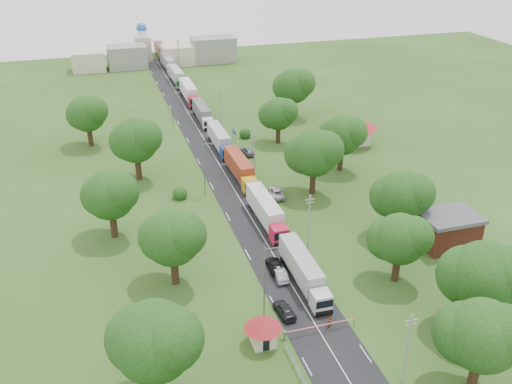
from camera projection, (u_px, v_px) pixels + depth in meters
name	position (u px, v px, depth m)	size (l,w,h in m)	color
ground	(259.00, 231.00, 90.23)	(260.00, 260.00, 0.00)	#2D4316
road	(228.00, 179.00, 107.35)	(8.00, 200.00, 0.04)	black
boom_barrier	(310.00, 328.00, 68.08)	(9.22, 0.35, 1.18)	slate
guard_booth	(263.00, 329.00, 66.00)	(4.40, 4.40, 3.45)	beige
info_sign	(234.00, 134.00, 120.19)	(0.12, 3.10, 4.10)	slate
pole_0	(407.00, 348.00, 59.59)	(1.60, 0.24, 9.00)	gray
pole_1	(309.00, 221.00, 83.55)	(1.60, 0.24, 9.00)	gray
pole_2	(255.00, 151.00, 107.52)	(1.60, 0.24, 9.00)	gray
pole_3	(220.00, 107.00, 131.49)	(1.60, 0.24, 9.00)	gray
pole_4	(196.00, 76.00, 155.46)	(1.60, 0.24, 9.00)	gray
pole_5	(178.00, 53.00, 179.43)	(1.60, 0.24, 9.00)	gray
lamp_0	(265.00, 278.00, 69.24)	(2.03, 0.22, 10.00)	slate
lamp_1	(205.00, 166.00, 99.21)	(2.03, 0.22, 10.00)	slate
lamp_2	(172.00, 106.00, 129.17)	(2.03, 0.22, 10.00)	slate
tree_0	(482.00, 334.00, 57.68)	(8.80, 8.80, 11.07)	#382616
tree_1	(484.00, 276.00, 65.81)	(9.60, 9.60, 12.05)	#382616
tree_2	(399.00, 238.00, 75.59)	(8.00, 8.00, 10.10)	#382616
tree_3	(402.00, 196.00, 85.43)	(8.80, 8.80, 11.07)	#382616
tree_4	(314.00, 153.00, 98.76)	(9.60, 9.60, 12.05)	#382616
tree_5	(342.00, 135.00, 108.20)	(8.80, 8.80, 11.07)	#382616
tree_6	(278.00, 114.00, 121.22)	(8.00, 8.00, 10.10)	#382616
tree_7	(294.00, 85.00, 135.84)	(9.60, 9.60, 12.05)	#382616
tree_9	(154.00, 340.00, 56.02)	(9.60, 9.60, 12.05)	#382616
tree_10	(172.00, 237.00, 74.70)	(8.80, 8.80, 11.07)	#382616
tree_11	(110.00, 195.00, 85.73)	(8.80, 8.80, 11.07)	#382616
tree_12	(135.00, 140.00, 104.13)	(9.60, 9.60, 12.05)	#382616
tree_13	(87.00, 113.00, 119.46)	(8.80, 8.80, 11.07)	#382616
house_brick	(448.00, 229.00, 85.47)	(8.60, 6.60, 5.20)	maroon
house_cream	(352.00, 128.00, 122.01)	(10.08, 10.08, 5.80)	beige
distant_town	(161.00, 55.00, 183.01)	(52.00, 8.00, 8.00)	gray
church	(143.00, 44.00, 187.80)	(5.00, 5.00, 12.30)	beige
truck_0	(303.00, 270.00, 76.81)	(2.60, 14.46, 4.01)	silver
truck_1	(266.00, 211.00, 91.49)	(2.72, 15.06, 4.17)	red
truck_2	(240.00, 168.00, 106.67)	(2.79, 14.84, 4.11)	gold
truck_3	(220.00, 139.00, 120.17)	(2.48, 14.36, 3.98)	navy
truck_4	(202.00, 113.00, 135.65)	(2.45, 13.94, 3.86)	silver
truck_5	(189.00, 92.00, 150.17)	(2.75, 15.61, 4.33)	maroon
truck_6	(177.00, 76.00, 164.88)	(2.83, 14.49, 4.01)	#276933
truck_7	(168.00, 63.00, 179.21)	(3.05, 13.78, 3.81)	silver
truck_8	(161.00, 51.00, 193.44)	(2.80, 15.20, 4.21)	brown
car_lane_front	(284.00, 310.00, 71.47)	(1.73, 4.31, 1.47)	black
car_lane_mid	(280.00, 274.00, 78.51)	(1.49, 4.27, 1.41)	#9C9FA4
car_lane_rear	(275.00, 266.00, 80.28)	(1.96, 4.82, 1.40)	black
car_verge_near	(276.00, 192.00, 100.84)	(2.59, 5.61, 1.56)	#B1B1B1
car_verge_far	(248.00, 151.00, 117.78)	(1.80, 4.48, 1.53)	#57595F
pedestrian_near	(330.00, 321.00, 69.26)	(0.62, 0.41, 1.71)	gray
pedestrian_booth	(262.00, 324.00, 68.86)	(0.81, 0.63, 1.67)	gray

